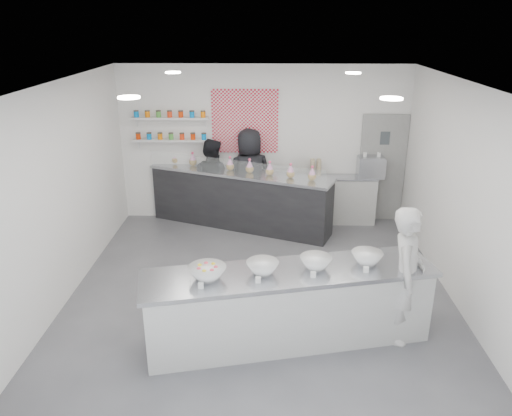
{
  "coord_description": "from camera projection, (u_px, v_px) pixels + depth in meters",
  "views": [
    {
      "loc": [
        0.11,
        -6.38,
        3.78
      ],
      "look_at": [
        -0.07,
        0.4,
        1.19
      ],
      "focal_mm": 35.0,
      "sensor_mm": 36.0,
      "label": 1
    }
  ],
  "objects": [
    {
      "name": "woman_prep",
      "position": [
        406.0,
        275.0,
        6.01
      ],
      "size": [
        0.6,
        0.74,
        1.75
      ],
      "primitive_type": "imported",
      "rotation": [
        0.0,
        0.0,
        1.25
      ],
      "color": "beige",
      "rests_on": "floor"
    },
    {
      "name": "espresso_machine",
      "position": [
        371.0,
        167.0,
        9.45
      ],
      "size": [
        0.5,
        0.35,
        0.38
      ],
      "primitive_type": "cube",
      "color": "#93969E",
      "rests_on": "espresso_ledge"
    },
    {
      "name": "cup_stacks",
      "position": [
        316.0,
        168.0,
        9.48
      ],
      "size": [
        0.24,
        0.24,
        0.33
      ],
      "primitive_type": null,
      "color": "tan",
      "rests_on": "espresso_ledge"
    },
    {
      "name": "back_bar",
      "position": [
        240.0,
        199.0,
        9.48
      ],
      "size": [
        3.53,
        1.91,
        1.1
      ],
      "primitive_type": "cube",
      "rotation": [
        0.0,
        0.0,
        -0.38
      ],
      "color": "black",
      "rests_on": "floor"
    },
    {
      "name": "back_wall",
      "position": [
        263.0,
        145.0,
        9.57
      ],
      "size": [
        5.5,
        0.0,
        5.5
      ],
      "primitive_type": "plane",
      "rotation": [
        1.57,
        0.0,
        0.0
      ],
      "color": "white",
      "rests_on": "floor"
    },
    {
      "name": "back_door",
      "position": [
        382.0,
        168.0,
        9.65
      ],
      "size": [
        0.88,
        0.04,
        2.1
      ],
      "primitive_type": "cube",
      "color": "gray",
      "rests_on": "floor"
    },
    {
      "name": "preserve_jars",
      "position": [
        170.0,
        126.0,
        9.37
      ],
      "size": [
        1.45,
        0.1,
        0.56
      ],
      "primitive_type": null,
      "color": "red",
      "rests_on": "jar_shelf_lower"
    },
    {
      "name": "prep_bowls",
      "position": [
        290.0,
        265.0,
        5.9
      ],
      "size": [
        2.38,
        0.98,
        0.15
      ],
      "primitive_type": null,
      "rotation": [
        0.0,
        0.0,
        0.22
      ],
      "color": "white",
      "rests_on": "prep_counter"
    },
    {
      "name": "staff_right",
      "position": [
        250.0,
        176.0,
        9.58
      ],
      "size": [
        1.04,
        0.84,
        1.85
      ],
      "primitive_type": "imported",
      "rotation": [
        0.0,
        0.0,
        3.46
      ],
      "color": "black",
      "rests_on": "floor"
    },
    {
      "name": "pattern_panel",
      "position": [
        245.0,
        121.0,
        9.4
      ],
      "size": [
        1.25,
        0.03,
        1.2
      ],
      "primitive_type": "cube",
      "color": "red",
      "rests_on": "back_wall"
    },
    {
      "name": "downlight_2",
      "position": [
        173.0,
        72.0,
        7.77
      ],
      "size": [
        0.24,
        0.24,
        0.02
      ],
      "primitive_type": "cylinder",
      "color": "white",
      "rests_on": "ceiling"
    },
    {
      "name": "right_wall",
      "position": [
        465.0,
        199.0,
        6.7
      ],
      "size": [
        0.0,
        6.0,
        6.0
      ],
      "primitive_type": "plane",
      "rotation": [
        1.57,
        0.0,
        -1.57
      ],
      "color": "white",
      "rests_on": "floor"
    },
    {
      "name": "left_wall",
      "position": [
        60.0,
        195.0,
        6.84
      ],
      "size": [
        0.0,
        6.0,
        6.0
      ],
      "primitive_type": "plane",
      "rotation": [
        1.57,
        0.0,
        1.57
      ],
      "color": "white",
      "rests_on": "floor"
    },
    {
      "name": "downlight_3",
      "position": [
        353.0,
        73.0,
        7.7
      ],
      "size": [
        0.24,
        0.24,
        0.02
      ],
      "primitive_type": "cylinder",
      "color": "white",
      "rests_on": "ceiling"
    },
    {
      "name": "cookie_bags",
      "position": [
        240.0,
        165.0,
        9.24
      ],
      "size": [
        2.79,
        1.23,
        0.27
      ],
      "primitive_type": null,
      "rotation": [
        0.0,
        0.0,
        -0.38
      ],
      "color": "#FF98DD",
      "rests_on": "back_bar"
    },
    {
      "name": "label_cards",
      "position": [
        281.0,
        290.0,
        5.45
      ],
      "size": [
        2.01,
        0.04,
        0.07
      ],
      "primitive_type": null,
      "color": "white",
      "rests_on": "prep_counter"
    },
    {
      "name": "downlight_1",
      "position": [
        391.0,
        98.0,
        5.27
      ],
      "size": [
        0.24,
        0.24,
        0.02
      ],
      "primitive_type": "cylinder",
      "color": "white",
      "rests_on": "ceiling"
    },
    {
      "name": "staff_left",
      "position": [
        211.0,
        181.0,
        9.63
      ],
      "size": [
        0.99,
        0.89,
        1.66
      ],
      "primitive_type": "imported",
      "rotation": [
        0.0,
        0.0,
        2.74
      ],
      "color": "black",
      "rests_on": "floor"
    },
    {
      "name": "prep_counter",
      "position": [
        288.0,
        306.0,
        6.1
      ],
      "size": [
        3.62,
        1.55,
        0.96
      ],
      "primitive_type": "cube",
      "rotation": [
        0.0,
        0.0,
        0.22
      ],
      "color": "#B3B2AE",
      "rests_on": "floor"
    },
    {
      "name": "jar_shelf_upper",
      "position": [
        170.0,
        118.0,
        9.33
      ],
      "size": [
        1.45,
        0.22,
        0.04
      ],
      "primitive_type": "cube",
      "color": "silver",
      "rests_on": "back_wall"
    },
    {
      "name": "ceiling",
      "position": [
        261.0,
        84.0,
        6.23
      ],
      "size": [
        6.0,
        6.0,
        0.0
      ],
      "primitive_type": "plane",
      "rotation": [
        3.14,
        0.0,
        0.0
      ],
      "color": "white",
      "rests_on": "floor"
    },
    {
      "name": "espresso_ledge",
      "position": [
        342.0,
        200.0,
        9.7
      ],
      "size": [
        1.26,
        0.4,
        0.93
      ],
      "primitive_type": "cube",
      "color": "#B3B2AE",
      "rests_on": "floor"
    },
    {
      "name": "sneeze_guard",
      "position": [
        232.0,
        168.0,
        8.97
      ],
      "size": [
        3.25,
        1.31,
        0.3
      ],
      "primitive_type": "cube",
      "rotation": [
        0.0,
        0.0,
        -0.38
      ],
      "color": "white",
      "rests_on": "back_bar"
    },
    {
      "name": "jar_shelf_lower",
      "position": [
        171.0,
        140.0,
        9.48
      ],
      "size": [
        1.45,
        0.22,
        0.04
      ],
      "primitive_type": "cube",
      "color": "silver",
      "rests_on": "back_wall"
    },
    {
      "name": "downlight_0",
      "position": [
        129.0,
        97.0,
        5.34
      ],
      "size": [
        0.24,
        0.24,
        0.02
      ],
      "primitive_type": "cylinder",
      "color": "white",
      "rests_on": "ceiling"
    },
    {
      "name": "floor",
      "position": [
        260.0,
        293.0,
        7.31
      ],
      "size": [
        6.0,
        6.0,
        0.0
      ],
      "primitive_type": "plane",
      "color": "#515156",
      "rests_on": "ground"
    }
  ]
}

